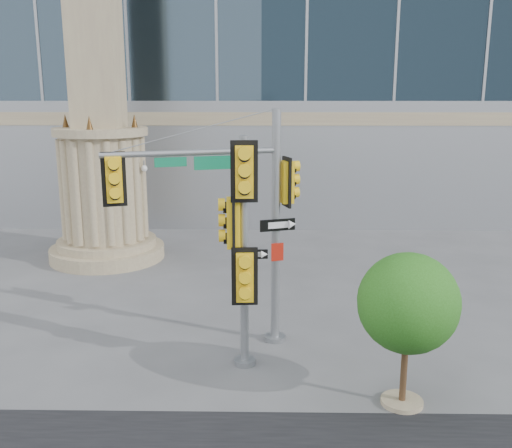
{
  "coord_description": "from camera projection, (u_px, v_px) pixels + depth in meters",
  "views": [
    {
      "loc": [
        0.21,
        -12.49,
        6.39
      ],
      "look_at": [
        -0.04,
        2.0,
        3.03
      ],
      "focal_mm": 40.0,
      "sensor_mm": 36.0,
      "label": 1
    }
  ],
  "objects": [
    {
      "name": "monument",
      "position": [
        100.0,
        116.0,
        21.24
      ],
      "size": [
        4.4,
        4.4,
        16.6
      ],
      "color": "gray",
      "rests_on": "ground"
    },
    {
      "name": "ground",
      "position": [
        256.0,
        366.0,
        13.62
      ],
      "size": [
        120.0,
        120.0,
        0.0
      ],
      "primitive_type": "plane",
      "color": "#545456",
      "rests_on": "ground"
    },
    {
      "name": "street_tree",
      "position": [
        410.0,
        307.0,
        11.51
      ],
      "size": [
        2.1,
        2.05,
        3.28
      ],
      "color": "gray",
      "rests_on": "ground"
    },
    {
      "name": "main_signal_pole",
      "position": [
        234.0,
        204.0,
        13.92
      ],
      "size": [
        4.51,
        1.8,
        6.01
      ],
      "rotation": [
        0.0,
        0.0,
        0.31
      ],
      "color": "slate",
      "rests_on": "ground"
    },
    {
      "name": "secondary_signal_pole",
      "position": [
        242.0,
        236.0,
        12.89
      ],
      "size": [
        0.96,
        0.71,
        5.46
      ],
      "rotation": [
        0.0,
        0.0,
        0.07
      ],
      "color": "slate",
      "rests_on": "ground"
    }
  ]
}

